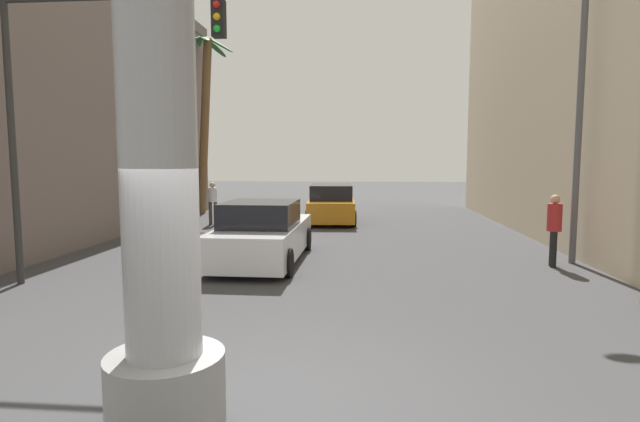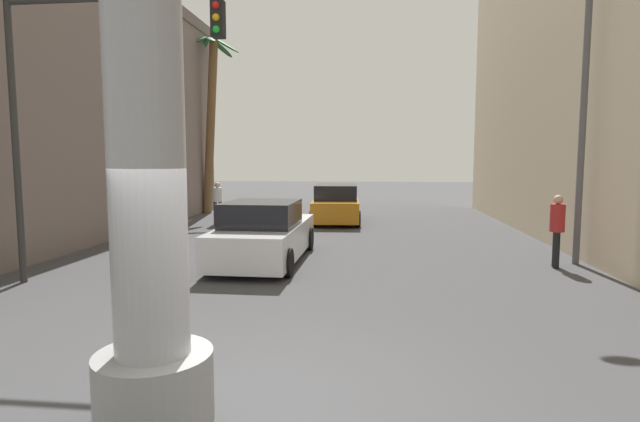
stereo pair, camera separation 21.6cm
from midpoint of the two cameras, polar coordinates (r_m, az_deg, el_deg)
name	(u,v)px [view 2 (the right image)]	position (r m, az deg, el deg)	size (l,w,h in m)	color
ground_plane	(334,246)	(15.08, 2.07, -4.00)	(90.90, 90.90, 0.00)	#424244
building_left	(34,102)	(20.44, -29.63, 10.77)	(7.27, 17.80, 9.18)	slate
street_lamp	(567,78)	(13.81, 26.82, 13.44)	(2.73, 0.28, 7.52)	#59595E
traffic_light_mast	(86,83)	(11.27, -24.70, 13.18)	(5.19, 0.32, 5.82)	#333333
car_lead	(264,234)	(12.73, -5.90, -2.66)	(2.02, 4.85, 1.56)	black
car_far	(336,204)	(20.81, 2.12, 0.76)	(2.18, 4.60, 1.56)	black
palm_tree_far_left	(210,108)	(25.06, -12.23, 11.46)	(3.16, 3.08, 8.52)	brown
pedestrian_far_left	(218,200)	(20.35, -11.33, 1.27)	(0.37, 0.37, 1.70)	#3F3833
pedestrian_mid_right	(557,225)	(13.23, 25.90, -1.48)	(0.40, 0.40, 1.75)	black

